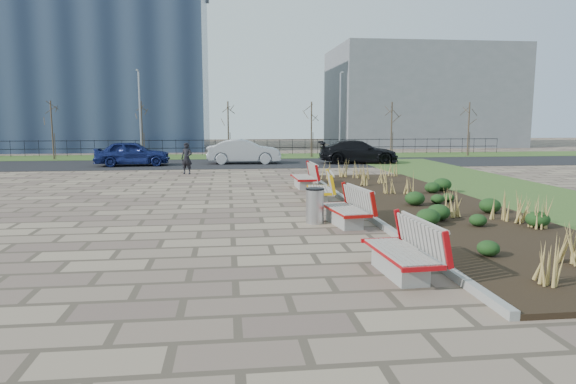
{
  "coord_description": "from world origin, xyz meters",
  "views": [
    {
      "loc": [
        -0.11,
        -10.53,
        2.87
      ],
      "look_at": [
        1.5,
        3.0,
        0.9
      ],
      "focal_mm": 32.0,
      "sensor_mm": 36.0,
      "label": 1
    }
  ],
  "objects": [
    {
      "name": "tree_e",
      "position": [
        12.0,
        26.5,
        2.04
      ],
      "size": [
        1.4,
        1.4,
        4.0
      ],
      "primitive_type": null,
      "color": "#4C3D2D",
      "rests_on": "grass_verge_far"
    },
    {
      "name": "pedestrian",
      "position": [
        -2.18,
        16.29,
        0.81
      ],
      "size": [
        0.68,
        0.55,
        1.62
      ],
      "primitive_type": "imported",
      "rotation": [
        0.0,
        0.0,
        -0.31
      ],
      "color": "black",
      "rests_on": "ground"
    },
    {
      "name": "railing_fence",
      "position": [
        0.0,
        29.5,
        0.64
      ],
      "size": [
        44.0,
        0.1,
        1.2
      ],
      "primitive_type": null,
      "color": "black",
      "rests_on": "grass_verge_far"
    },
    {
      "name": "tree_c",
      "position": [
        0.0,
        26.5,
        2.04
      ],
      "size": [
        1.4,
        1.4,
        4.0
      ],
      "primitive_type": null,
      "color": "#4C3D2D",
      "rests_on": "grass_verge_far"
    },
    {
      "name": "lamp_east",
      "position": [
        8.0,
        26.0,
        3.04
      ],
      "size": [
        0.24,
        0.6,
        6.0
      ],
      "primitive_type": null,
      "color": "gray",
      "rests_on": "grass_verge_far"
    },
    {
      "name": "tree_f",
      "position": [
        18.0,
        26.5,
        2.04
      ],
      "size": [
        1.4,
        1.4,
        4.0
      ],
      "primitive_type": null,
      "color": "#4C3D2D",
      "rests_on": "grass_verge_far"
    },
    {
      "name": "ground",
      "position": [
        0.0,
        0.0,
        0.0
      ],
      "size": [
        120.0,
        120.0,
        0.0
      ],
      "primitive_type": "plane",
      "color": "#88745D",
      "rests_on": "ground"
    },
    {
      "name": "litter_bin",
      "position": [
        2.26,
        3.15,
        0.48
      ],
      "size": [
        0.49,
        0.49,
        0.95
      ],
      "primitive_type": "cylinder",
      "color": "#B2B2B7",
      "rests_on": "ground"
    },
    {
      "name": "grass_verge_far",
      "position": [
        0.0,
        28.0,
        0.02
      ],
      "size": [
        80.0,
        5.0,
        0.04
      ],
      "primitive_type": "cube",
      "color": "#33511E",
      "rests_on": "ground"
    },
    {
      "name": "car_silver",
      "position": [
        0.96,
        21.93,
        0.78
      ],
      "size": [
        4.68,
        1.84,
        1.52
      ],
      "primitive_type": "imported",
      "rotation": [
        0.0,
        0.0,
        1.52
      ],
      "color": "#9D9FA5",
      "rests_on": "road"
    },
    {
      "name": "building_grey",
      "position": [
        20.0,
        42.0,
        5.0
      ],
      "size": [
        18.0,
        12.0,
        10.0
      ],
      "primitive_type": "cube",
      "color": "slate",
      "rests_on": "ground"
    },
    {
      "name": "planting_bed",
      "position": [
        6.25,
        5.0,
        0.05
      ],
      "size": [
        4.5,
        18.0,
        0.1
      ],
      "primitive_type": "cube",
      "color": "black",
      "rests_on": "ground"
    },
    {
      "name": "bench_c",
      "position": [
        3.0,
        6.67,
        0.5
      ],
      "size": [
        1.17,
        2.2,
        1.0
      ],
      "primitive_type": null,
      "rotation": [
        0.0,
        0.0,
        -0.13
      ],
      "color": "#DFA70B",
      "rests_on": "ground"
    },
    {
      "name": "grass_verge_near",
      "position": [
        11.0,
        5.0,
        0.02
      ],
      "size": [
        5.0,
        38.0,
        0.04
      ],
      "primitive_type": "cube",
      "color": "#33511E",
      "rests_on": "ground"
    },
    {
      "name": "bench_d",
      "position": [
        3.0,
        10.32,
        0.5
      ],
      "size": [
        0.93,
        2.11,
        1.0
      ],
      "primitive_type": null,
      "rotation": [
        0.0,
        0.0,
        0.01
      ],
      "color": "#B10B0F",
      "rests_on": "ground"
    },
    {
      "name": "tree_a",
      "position": [
        -12.0,
        26.5,
        2.04
      ],
      "size": [
        1.4,
        1.4,
        4.0
      ],
      "primitive_type": null,
      "color": "#4C3D2D",
      "rests_on": "grass_verge_far"
    },
    {
      "name": "tree_d",
      "position": [
        6.0,
        26.5,
        2.04
      ],
      "size": [
        1.4,
        1.4,
        4.0
      ],
      "primitive_type": null,
      "color": "#4C3D2D",
      "rests_on": "grass_verge_far"
    },
    {
      "name": "planting_curb",
      "position": [
        3.92,
        5.0,
        0.07
      ],
      "size": [
        0.16,
        18.0,
        0.15
      ],
      "primitive_type": "cube",
      "color": "gray",
      "rests_on": "ground"
    },
    {
      "name": "road",
      "position": [
        0.0,
        22.0,
        0.01
      ],
      "size": [
        80.0,
        7.0,
        0.02
      ],
      "primitive_type": "cube",
      "color": "black",
      "rests_on": "ground"
    },
    {
      "name": "lamp_west",
      "position": [
        -6.0,
        26.0,
        3.04
      ],
      "size": [
        0.24,
        0.6,
        6.0
      ],
      "primitive_type": null,
      "color": "gray",
      "rests_on": "grass_verge_far"
    },
    {
      "name": "tree_b",
      "position": [
        -6.0,
        26.5,
        2.04
      ],
      "size": [
        1.4,
        1.4,
        4.0
      ],
      "primitive_type": null,
      "color": "#4C3D2D",
      "rests_on": "grass_verge_far"
    },
    {
      "name": "car_blue",
      "position": [
        -5.76,
        21.16,
        0.77
      ],
      "size": [
        4.52,
        2.14,
        1.49
      ],
      "primitive_type": "imported",
      "rotation": [
        0.0,
        0.0,
        1.66
      ],
      "color": "navy",
      "rests_on": "road"
    },
    {
      "name": "car_black",
      "position": [
        8.15,
        21.23,
        0.75
      ],
      "size": [
        5.18,
        2.55,
        1.45
      ],
      "primitive_type": "imported",
      "rotation": [
        0.0,
        0.0,
        1.47
      ],
      "color": "black",
      "rests_on": "road"
    },
    {
      "name": "bench_a",
      "position": [
        3.0,
        -1.7,
        0.5
      ],
      "size": [
        1.03,
        2.15,
        1.0
      ],
      "primitive_type": null,
      "rotation": [
        0.0,
        0.0,
        0.06
      ],
      "color": "#B40C11",
      "rests_on": "ground"
    },
    {
      "name": "bench_b",
      "position": [
        3.0,
        2.8,
        0.5
      ],
      "size": [
        1.16,
        2.2,
        1.0
      ],
      "primitive_type": null,
      "rotation": [
        0.0,
        0.0,
        0.13
      ],
      "color": "#B10F0B",
      "rests_on": "ground"
    }
  ]
}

